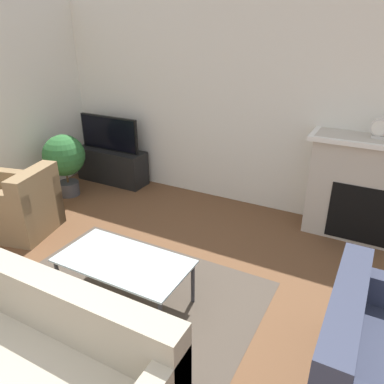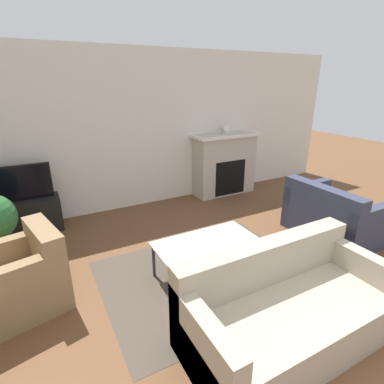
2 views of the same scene
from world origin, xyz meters
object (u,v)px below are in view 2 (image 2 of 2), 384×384
(tv, at_px, (12,184))
(couch_loveseat, at_px, (333,218))
(mantel_clock, at_px, (226,128))
(couch_sectional, at_px, (286,311))
(armchair_by_window, at_px, (20,282))
(coffee_table, at_px, (207,245))

(tv, height_order, couch_loveseat, tv)
(tv, xyz_separation_m, mantel_clock, (3.67, 0.05, 0.53))
(couch_sectional, xyz_separation_m, armchair_by_window, (-2.04, 1.53, 0.01))
(coffee_table, bearing_deg, tv, 131.33)
(couch_loveseat, bearing_deg, coffee_table, 88.77)
(couch_loveseat, xyz_separation_m, coffee_table, (-2.12, 0.05, 0.11))
(mantel_clock, bearing_deg, couch_loveseat, -80.75)
(coffee_table, bearing_deg, armchair_by_window, 167.87)
(coffee_table, bearing_deg, couch_loveseat, -1.23)
(couch_loveseat, bearing_deg, tv, 61.14)
(tv, height_order, couch_sectional, tv)
(couch_sectional, bearing_deg, tv, 121.91)
(coffee_table, relative_size, mantel_clock, 5.51)
(couch_sectional, relative_size, couch_loveseat, 1.51)
(couch_sectional, height_order, armchair_by_window, same)
(couch_sectional, xyz_separation_m, couch_loveseat, (1.99, 1.07, 0.00))
(tv, height_order, mantel_clock, mantel_clock)
(armchair_by_window, distance_m, coffee_table, 1.95)
(couch_loveseat, height_order, coffee_table, couch_loveseat)
(couch_loveseat, relative_size, coffee_table, 1.04)
(couch_sectional, distance_m, couch_loveseat, 2.26)
(couch_sectional, height_order, coffee_table, couch_sectional)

